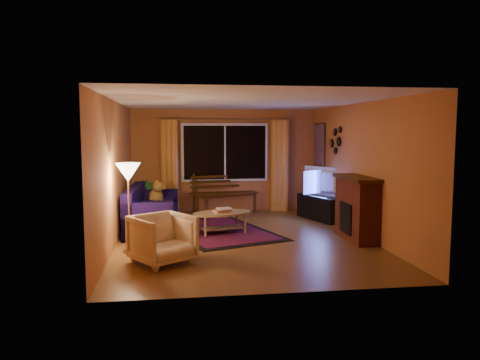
{
  "coord_description": "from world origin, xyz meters",
  "views": [
    {
      "loc": [
        -1.22,
        -8.41,
        1.97
      ],
      "look_at": [
        0.0,
        0.3,
        1.05
      ],
      "focal_mm": 35.0,
      "sensor_mm": 36.0,
      "label": 1
    }
  ],
  "objects": [
    {
      "name": "curtain_right",
      "position": [
        1.35,
        2.88,
        1.12
      ],
      "size": [
        0.36,
        0.36,
        2.24
      ],
      "primitive_type": "cylinder",
      "color": "gold",
      "rests_on": "ground"
    },
    {
      "name": "curtain_left",
      "position": [
        -1.35,
        2.88,
        1.12
      ],
      "size": [
        0.36,
        0.36,
        2.24
      ],
      "primitive_type": "cylinder",
      "color": "gold",
      "rests_on": "ground"
    },
    {
      "name": "dog",
      "position": [
        -1.62,
        1.43,
        0.7
      ],
      "size": [
        0.43,
        0.54,
        0.53
      ],
      "primitive_type": null,
      "rotation": [
        0.0,
        0.0,
        -0.16
      ],
      "color": "brown",
      "rests_on": "sofa"
    },
    {
      "name": "ceiling",
      "position": [
        0.0,
        0.0,
        2.51
      ],
      "size": [
        4.5,
        6.0,
        0.02
      ],
      "primitive_type": "cube",
      "color": "white",
      "rests_on": "ground"
    },
    {
      "name": "sofa",
      "position": [
        -1.67,
        0.95,
        0.44
      ],
      "size": [
        1.02,
        2.19,
        0.87
      ],
      "primitive_type": "cube",
      "rotation": [
        0.0,
        0.0,
        -0.04
      ],
      "color": "black",
      "rests_on": "ground"
    },
    {
      "name": "tv_console",
      "position": [
        2.0,
        1.56,
        0.27
      ],
      "size": [
        0.8,
        1.35,
        0.54
      ],
      "primitive_type": "cube",
      "rotation": [
        0.0,
        0.0,
        0.31
      ],
      "color": "black",
      "rests_on": "ground"
    },
    {
      "name": "mirror_cluster",
      "position": [
        2.21,
        1.3,
        1.8
      ],
      "size": [
        0.06,
        0.6,
        0.56
      ],
      "primitive_type": null,
      "color": "black",
      "rests_on": "wall_right"
    },
    {
      "name": "floor_lamp",
      "position": [
        -1.97,
        -0.75,
        0.73
      ],
      "size": [
        0.3,
        0.3,
        1.46
      ],
      "primitive_type": "cylinder",
      "rotation": [
        0.0,
        0.0,
        -0.28
      ],
      "color": "#BF8C3F",
      "rests_on": "ground"
    },
    {
      "name": "armchair",
      "position": [
        -1.42,
        -1.48,
        0.41
      ],
      "size": [
        1.07,
        1.05,
        0.81
      ],
      "primitive_type": "imported",
      "rotation": [
        0.0,
        0.0,
        0.59
      ],
      "color": "beige",
      "rests_on": "ground"
    },
    {
      "name": "potted_plant",
      "position": [
        -1.92,
        2.4,
        0.42
      ],
      "size": [
        0.53,
        0.53,
        0.84
      ],
      "primitive_type": "imported",
      "rotation": [
        0.0,
        0.0,
        0.14
      ],
      "color": "#235B1E",
      "rests_on": "ground"
    },
    {
      "name": "bench",
      "position": [
        -0.04,
        2.74,
        0.24
      ],
      "size": [
        1.66,
        0.79,
        0.48
      ],
      "primitive_type": "cube",
      "rotation": [
        0.0,
        0.0,
        0.21
      ],
      "color": "#341B03",
      "rests_on": "ground"
    },
    {
      "name": "wall_left",
      "position": [
        -2.26,
        0.0,
        1.25
      ],
      "size": [
        0.02,
        6.0,
        2.5
      ],
      "primitive_type": "cube",
      "color": "#BF7137",
      "rests_on": "ground"
    },
    {
      "name": "fireplace",
      "position": [
        2.05,
        -0.4,
        0.55
      ],
      "size": [
        0.4,
        1.2,
        1.1
      ],
      "primitive_type": "cube",
      "color": "maroon",
      "rests_on": "ground"
    },
    {
      "name": "rug",
      "position": [
        -0.4,
        0.67,
        0.01
      ],
      "size": [
        2.58,
        3.22,
        0.02
      ],
      "primitive_type": "cube",
      "rotation": [
        0.0,
        0.0,
        0.33
      ],
      "color": "maroon",
      "rests_on": "ground"
    },
    {
      "name": "painting",
      "position": [
        2.22,
        2.45,
        1.65
      ],
      "size": [
        0.04,
        0.76,
        0.96
      ],
      "primitive_type": "cube",
      "color": "#CF581F",
      "rests_on": "wall_right"
    },
    {
      "name": "television",
      "position": [
        2.0,
        1.56,
        0.86
      ],
      "size": [
        0.74,
        1.0,
        0.64
      ],
      "primitive_type": "imported",
      "rotation": [
        0.0,
        0.0,
        2.16
      ],
      "color": "black",
      "rests_on": "tv_console"
    },
    {
      "name": "curtain_rod",
      "position": [
        0.0,
        2.9,
        2.25
      ],
      "size": [
        3.2,
        0.03,
        0.03
      ],
      "primitive_type": "cylinder",
      "rotation": [
        0.0,
        1.57,
        0.0
      ],
      "color": "#BF8C3F",
      "rests_on": "wall_back"
    },
    {
      "name": "wall_back",
      "position": [
        0.0,
        3.01,
        1.25
      ],
      "size": [
        4.5,
        0.02,
        2.5
      ],
      "primitive_type": "cube",
      "color": "#BF7137",
      "rests_on": "ground"
    },
    {
      "name": "wall_right",
      "position": [
        2.26,
        0.0,
        1.25
      ],
      "size": [
        0.02,
        6.0,
        2.5
      ],
      "primitive_type": "cube",
      "color": "#BF7137",
      "rests_on": "ground"
    },
    {
      "name": "coffee_table",
      "position": [
        -0.34,
        0.41,
        0.21
      ],
      "size": [
        1.42,
        1.42,
        0.42
      ],
      "primitive_type": "cylinder",
      "rotation": [
        0.0,
        0.0,
        0.26
      ],
      "color": "#A58657",
      "rests_on": "ground"
    },
    {
      "name": "window",
      "position": [
        0.0,
        2.94,
        1.45
      ],
      "size": [
        2.0,
        0.02,
        1.3
      ],
      "primitive_type": "cube",
      "color": "black",
      "rests_on": "wall_back"
    },
    {
      "name": "floor",
      "position": [
        0.0,
        0.0,
        -0.01
      ],
      "size": [
        4.5,
        6.0,
        0.02
      ],
      "primitive_type": "cube",
      "color": "brown",
      "rests_on": "ground"
    }
  ]
}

